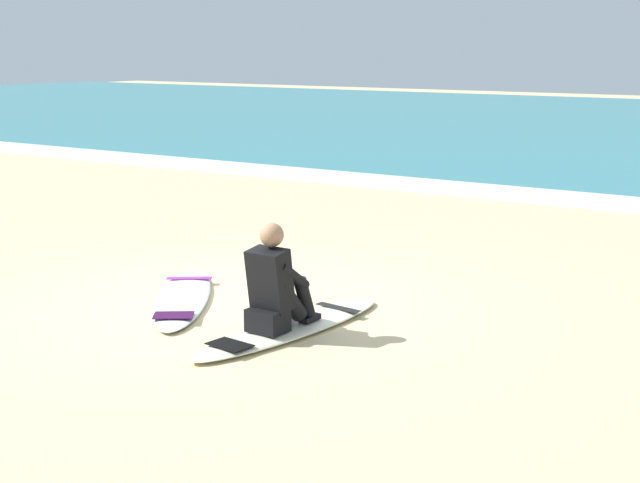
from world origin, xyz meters
The scene contains 5 objects.
ground_plane centered at (0.00, 0.00, 0.00)m, with size 80.00×80.00×0.00m, color beige.
breaking_foam centered at (0.00, 7.71, 0.06)m, with size 80.00×0.90×0.11m, color white.
surfboard_main centered at (0.94, -0.40, 0.04)m, with size 0.80×2.44×0.08m.
surfer_seated centered at (0.91, -0.58, 0.44)m, with size 0.38×0.71×0.95m.
surfboard_spare_near centered at (-0.53, -0.17, 0.04)m, with size 1.73×2.17×0.08m.
Camera 1 is at (5.47, -6.88, 2.52)m, focal length 51.99 mm.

